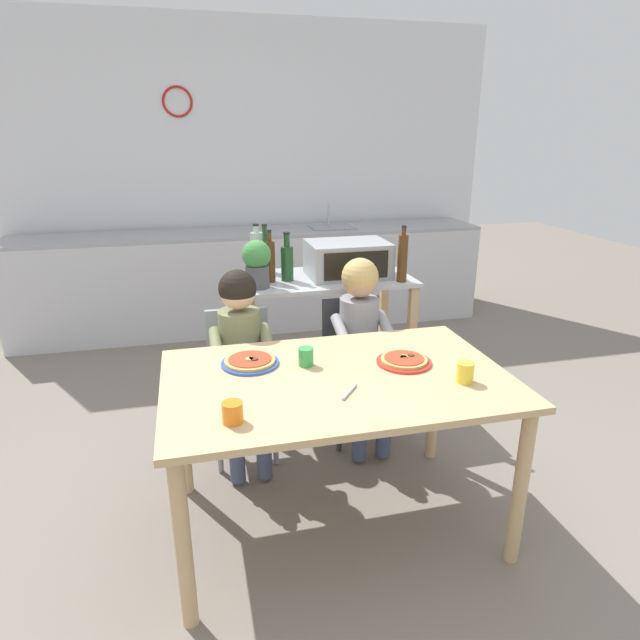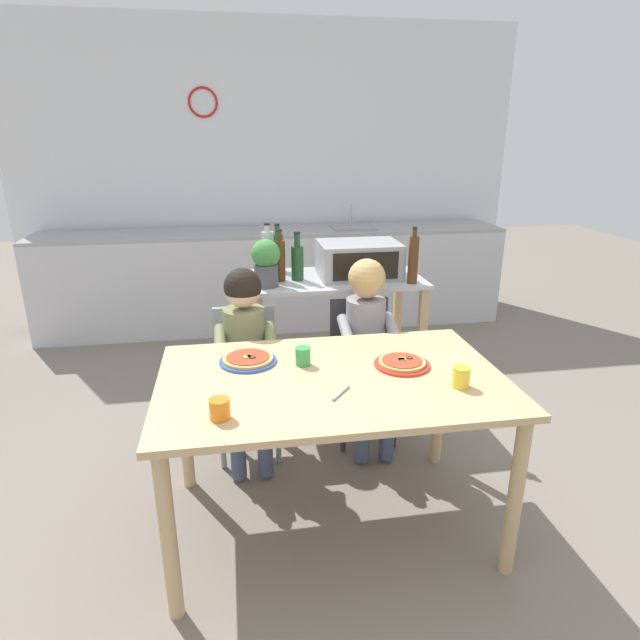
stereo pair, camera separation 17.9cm
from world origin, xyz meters
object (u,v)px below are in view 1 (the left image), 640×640
object	(u,v)px
toaster_oven	(348,259)
drinking_cup_orange	(233,412)
child_in_olive_shirt	(241,345)
pizza_plate_blue_rimmed	(250,362)
serving_spoon	(349,392)
dining_table	(337,395)
potted_herb_plant	(257,262)
drinking_cup_green	(306,357)
kitchen_island_cart	(324,321)
dining_chair_left	(241,372)
dining_chair_right	(355,358)
drinking_cup_yellow	(465,372)
bottle_brown_beer	(265,252)
bottle_squat_spirits	(270,260)
bottle_slim_sauce	(287,261)
bottle_dark_olive_oil	(403,257)
child_in_grey_shirt	(362,329)
bottle_clear_vinegar	(257,255)
pizza_plate_red_rimmed	(404,361)

from	to	relation	value
toaster_oven	drinking_cup_orange	distance (m)	1.67
child_in_olive_shirt	pizza_plate_blue_rimmed	world-z (taller)	child_in_olive_shirt
drinking_cup_orange	serving_spoon	size ratio (longest dim) A/B	0.55
dining_table	serving_spoon	world-z (taller)	serving_spoon
potted_herb_plant	drinking_cup_green	size ratio (longest dim) A/B	3.39
kitchen_island_cart	dining_chair_left	distance (m)	0.73
pizza_plate_blue_rimmed	dining_chair_left	bearing A→B (deg)	90.01
toaster_oven	child_in_olive_shirt	distance (m)	0.95
pizza_plate_blue_rimmed	drinking_cup_orange	size ratio (longest dim) A/B	3.34
kitchen_island_cart	dining_chair_right	bearing A→B (deg)	-76.84
drinking_cup_yellow	serving_spoon	world-z (taller)	drinking_cup_yellow
bottle_brown_beer	pizza_plate_blue_rimmed	bearing A→B (deg)	-101.91
bottle_squat_spirits	pizza_plate_blue_rimmed	distance (m)	0.98
bottle_slim_sauce	child_in_olive_shirt	world-z (taller)	bottle_slim_sauce
dining_chair_right	drinking_cup_green	xyz separation A→B (m)	(-0.43, -0.64, 0.32)
bottle_dark_olive_oil	dining_chair_right	size ratio (longest dim) A/B	0.42
bottle_dark_olive_oil	child_in_grey_shirt	world-z (taller)	bottle_dark_olive_oil
toaster_oven	bottle_squat_spirits	distance (m)	0.49
bottle_squat_spirits	dining_table	world-z (taller)	bottle_squat_spirits
drinking_cup_yellow	pizza_plate_blue_rimmed	bearing A→B (deg)	155.17
bottle_clear_vinegar	drinking_cup_green	bearing A→B (deg)	-86.31
bottle_dark_olive_oil	drinking_cup_green	xyz separation A→B (m)	(-0.77, -0.80, -0.23)
dining_chair_left	drinking_cup_orange	distance (m)	1.07
drinking_cup_orange	potted_herb_plant	bearing A→B (deg)	78.43
pizza_plate_red_rimmed	drinking_cup_green	distance (m)	0.44
dining_chair_right	pizza_plate_red_rimmed	world-z (taller)	dining_chair_right
dining_chair_left	pizza_plate_blue_rimmed	distance (m)	0.60
kitchen_island_cart	potted_herb_plant	world-z (taller)	potted_herb_plant
dining_chair_left	serving_spoon	xyz separation A→B (m)	(0.35, -0.90, 0.28)
dining_table	potted_herb_plant	bearing A→B (deg)	101.04
kitchen_island_cart	serving_spoon	world-z (taller)	kitchen_island_cart
bottle_squat_spirits	child_in_olive_shirt	bearing A→B (deg)	-115.20
bottle_clear_vinegar	dining_chair_left	xyz separation A→B (m)	(-0.17, -0.47, -0.55)
bottle_dark_olive_oil	child_in_olive_shirt	xyz separation A→B (m)	(-1.01, -0.33, -0.34)
dining_chair_left	drinking_cup_orange	xyz separation A→B (m)	(-0.12, -1.02, 0.31)
toaster_oven	bottle_brown_beer	size ratio (longest dim) A/B	1.60
child_in_grey_shirt	dining_table	bearing A→B (deg)	-116.33
bottle_squat_spirits	bottle_dark_olive_oil	distance (m)	0.79
dining_table	drinking_cup_green	bearing A→B (deg)	126.61
bottle_squat_spirits	dining_chair_right	xyz separation A→B (m)	(0.43, -0.35, -0.53)
child_in_grey_shirt	pizza_plate_red_rimmed	size ratio (longest dim) A/B	4.36
bottle_dark_olive_oil	dining_chair_left	xyz separation A→B (m)	(-1.01, -0.21, -0.55)
toaster_oven	bottle_clear_vinegar	size ratio (longest dim) A/B	1.45
kitchen_island_cart	potted_herb_plant	xyz separation A→B (m)	(-0.44, -0.14, 0.44)
bottle_clear_vinegar	child_in_grey_shirt	distance (m)	0.81
dining_chair_left	drinking_cup_yellow	world-z (taller)	drinking_cup_yellow
pizza_plate_red_rimmed	drinking_cup_green	xyz separation A→B (m)	(-0.43, 0.08, 0.03)
bottle_slim_sauce	bottle_dark_olive_oil	bearing A→B (deg)	-15.83
kitchen_island_cart	drinking_cup_orange	distance (m)	1.61
dining_chair_left	bottle_brown_beer	bearing A→B (deg)	69.02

